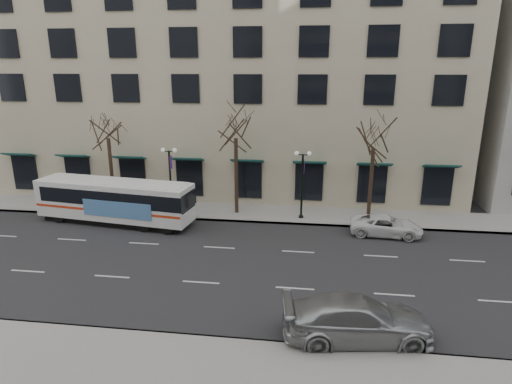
% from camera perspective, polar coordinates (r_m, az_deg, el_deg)
% --- Properties ---
extents(ground, '(160.00, 160.00, 0.00)m').
position_cam_1_polar(ground, '(25.45, -6.03, -9.45)').
color(ground, black).
rests_on(ground, ground).
extents(sidewalk_far, '(80.00, 4.00, 0.15)m').
position_cam_1_polar(sidewalk_far, '(33.12, 6.05, -3.07)').
color(sidewalk_far, gray).
rests_on(sidewalk_far, ground).
extents(building_hotel, '(40.00, 20.00, 24.00)m').
position_cam_1_polar(building_hotel, '(43.91, -2.61, 17.61)').
color(building_hotel, tan).
rests_on(building_hotel, ground).
extents(tree_far_left, '(3.60, 3.60, 8.34)m').
position_cam_1_polar(tree_far_left, '(35.00, -19.25, 8.34)').
color(tree_far_left, black).
rests_on(tree_far_left, ground).
extents(tree_far_mid, '(3.60, 3.60, 8.55)m').
position_cam_1_polar(tree_far_mid, '(31.81, -2.74, 8.88)').
color(tree_far_mid, black).
rests_on(tree_far_mid, ground).
extents(tree_far_right, '(3.60, 3.60, 8.06)m').
position_cam_1_polar(tree_far_right, '(31.70, 15.53, 7.39)').
color(tree_far_right, black).
rests_on(tree_far_right, ground).
extents(lamp_post_left, '(1.22, 0.45, 5.21)m').
position_cam_1_polar(lamp_post_left, '(33.22, -11.34, 1.93)').
color(lamp_post_left, black).
rests_on(lamp_post_left, ground).
extents(lamp_post_right, '(1.22, 0.45, 5.21)m').
position_cam_1_polar(lamp_post_right, '(31.51, 6.18, 1.37)').
color(lamp_post_right, black).
rests_on(lamp_post_right, ground).
extents(city_bus, '(11.92, 4.11, 3.17)m').
position_cam_1_polar(city_bus, '(32.67, -18.21, -1.04)').
color(city_bus, white).
rests_on(city_bus, ground).
extents(silver_car, '(6.55, 3.33, 1.82)m').
position_cam_1_polar(silver_car, '(19.11, 13.38, -16.18)').
color(silver_car, '#A7AAAF').
rests_on(silver_car, ground).
extents(white_pickup, '(4.97, 2.58, 1.34)m').
position_cam_1_polar(white_pickup, '(30.43, 16.96, -4.32)').
color(white_pickup, white).
rests_on(white_pickup, ground).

